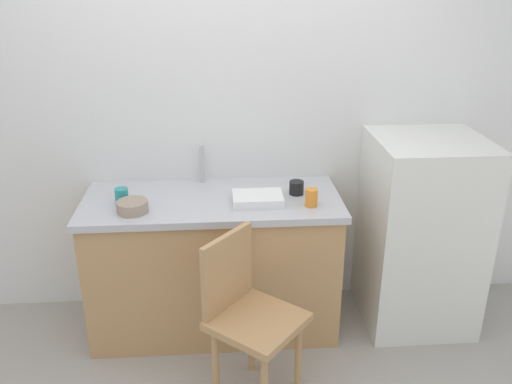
# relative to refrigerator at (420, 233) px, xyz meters

# --- Properties ---
(back_wall) EXTENTS (4.80, 0.10, 2.61)m
(back_wall) POSITION_rel_refrigerator_xyz_m (-1.16, 0.36, 0.71)
(back_wall) COLOR silver
(back_wall) RESTS_ON ground_plane
(cabinet_base) EXTENTS (1.44, 0.60, 0.82)m
(cabinet_base) POSITION_rel_refrigerator_xyz_m (-1.25, 0.01, -0.18)
(cabinet_base) COLOR tan
(cabinet_base) RESTS_ON ground_plane
(countertop) EXTENTS (1.48, 0.64, 0.04)m
(countertop) POSITION_rel_refrigerator_xyz_m (-1.25, 0.01, 0.25)
(countertop) COLOR #B7B7BC
(countertop) RESTS_ON cabinet_base
(faucet) EXTENTS (0.02, 0.02, 0.24)m
(faucet) POSITION_rel_refrigerator_xyz_m (-1.31, 0.26, 0.38)
(faucet) COLOR #B7B7BC
(faucet) RESTS_ON countertop
(refrigerator) EXTENTS (0.63, 0.62, 1.18)m
(refrigerator) POSITION_rel_refrigerator_xyz_m (0.00, 0.00, 0.00)
(refrigerator) COLOR silver
(refrigerator) RESTS_ON ground_plane
(chair) EXTENTS (0.56, 0.56, 0.89)m
(chair) POSITION_rel_refrigerator_xyz_m (-1.09, -0.61, -0.09)
(chair) COLOR tan
(chair) RESTS_ON ground_plane
(dish_tray) EXTENTS (0.28, 0.20, 0.05)m
(dish_tray) POSITION_rel_refrigerator_xyz_m (-0.99, -0.08, 0.29)
(dish_tray) COLOR white
(dish_tray) RESTS_ON countertop
(terracotta_bowl) EXTENTS (0.17, 0.17, 0.06)m
(terracotta_bowl) POSITION_rel_refrigerator_xyz_m (-1.68, -0.15, 0.30)
(terracotta_bowl) COLOR gray
(terracotta_bowl) RESTS_ON countertop
(cup_black) EXTENTS (0.08, 0.08, 0.08)m
(cup_black) POSITION_rel_refrigerator_xyz_m (-0.76, 0.03, 0.30)
(cup_black) COLOR black
(cup_black) RESTS_ON countertop
(cup_teal) EXTENTS (0.07, 0.07, 0.09)m
(cup_teal) POSITION_rel_refrigerator_xyz_m (-1.75, -0.02, 0.31)
(cup_teal) COLOR teal
(cup_teal) RESTS_ON countertop
(cup_orange) EXTENTS (0.07, 0.07, 0.10)m
(cup_orange) POSITION_rel_refrigerator_xyz_m (-0.70, -0.14, 0.31)
(cup_orange) COLOR orange
(cup_orange) RESTS_ON countertop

